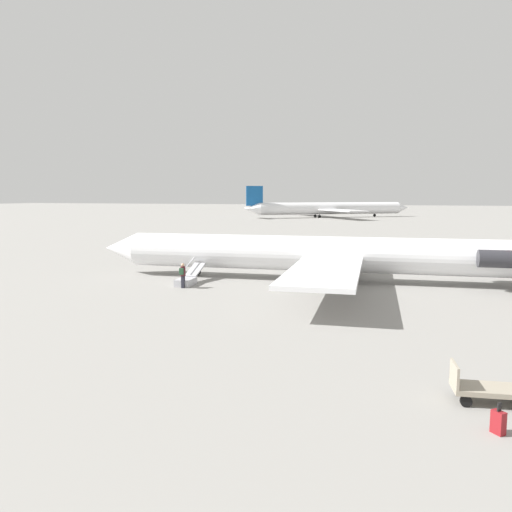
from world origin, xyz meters
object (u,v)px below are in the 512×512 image
Objects in this scene: airplane_main at (328,254)px; airplane_far_left at (329,208)px; luggage_cart at (485,389)px; boarding_stairs at (188,279)px; passenger at (183,274)px; suitcase at (498,422)px.

airplane_main is 109.57m from airplane_far_left.
luggage_cart is (-28.17, 128.43, -2.21)m from airplane_far_left.
boarding_stairs is 24.11m from luggage_cart.
airplane_far_left reaches higher than luggage_cart.
luggage_cart is (-17.81, 14.55, -0.54)m from passenger.
airplane_main is 15.32× the size of luggage_cart.
airplane_far_left is at bearing -77.78° from suitcase.
passenger is (-0.31, 1.36, 0.63)m from boarding_stairs.
airplane_far_left is at bearing 0.26° from passenger.
luggage_cart is at bearing -134.19° from passenger.
suitcase is (-18.23, 18.03, -0.05)m from boarding_stairs.
passenger reaches higher than boarding_stairs.
passenger is 1.98× the size of suitcase.
luggage_cart is 2.65× the size of suitcase.
luggage_cart is 2.12m from suitcase.
boarding_stairs is 4.65× the size of suitcase.
airplane_far_left is 19.29× the size of luggage_cart.
airplane_far_left is at bearing -85.68° from luggage_cart.
boarding_stairs is at bearing -49.34° from luggage_cart.
passenger is at bearing 28.62° from airplane_main.
boarding_stairs is 1.53m from passenger.
suitcase is at bearing 84.91° from luggage_cart.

